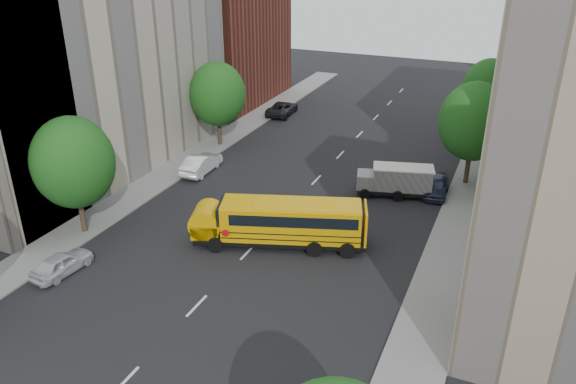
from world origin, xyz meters
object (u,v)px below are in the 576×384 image
Objects in this scene: street_tree_5 at (489,89)px; street_tree_1 at (73,163)px; safari_truck at (396,180)px; parked_car_2 at (282,108)px; street_tree_4 at (474,122)px; parked_car_4 at (437,186)px; school_bus at (278,221)px; parked_car_1 at (201,163)px; street_tree_2 at (218,94)px; parked_car_0 at (62,263)px.

street_tree_1 is at bearing -126.25° from street_tree_5.
street_tree_1 is 1.37× the size of safari_truck.
street_tree_5 is at bearing 178.68° from parked_car_2.
parked_car_4 is (-1.79, -2.94, -4.37)m from street_tree_4.
parked_car_4 is (7.85, 11.45, -0.98)m from school_bus.
street_tree_2 is at bearing -77.21° from parked_car_1.
street_tree_2 is at bearing 151.30° from safari_truck.
parked_car_0 is 0.75× the size of parked_car_2.
street_tree_5 reaches higher than school_bus.
street_tree_5 is (-0.00, 12.00, -0.37)m from street_tree_4.
street_tree_1 is 25.56m from parked_car_4.
street_tree_4 reaches higher than parked_car_0.
street_tree_2 is at bearing -78.93° from parked_car_0.
street_tree_2 is 1.87× the size of parked_car_4.
street_tree_1 is at bearing 177.59° from school_bus.
street_tree_2 is 1.34× the size of safari_truck.
safari_truck is 23.57m from parked_car_0.
street_tree_2 is 7.59m from parked_car_1.
parked_car_1 is at bearing 171.93° from safari_truck.
street_tree_5 is 1.82× the size of parked_car_4.
safari_truck is at bearing -157.39° from parked_car_4.
street_tree_1 is 2.08× the size of parked_car_0.
street_tree_1 is 29.34m from parked_car_2.
parked_car_2 is (1.43, 28.99, -4.25)m from street_tree_1.
street_tree_5 is at bearing 90.00° from street_tree_4.
safari_truck is at bearing 44.52° from school_bus.
street_tree_1 is 1.92× the size of parked_car_4.
street_tree_5 is 20.98m from parked_car_2.
street_tree_1 reaches higher than parked_car_4.
school_bus is 2.14× the size of parked_car_2.
parked_car_4 is at bearing 139.29° from parked_car_2.
parked_car_1 is at bearing -174.19° from parked_car_4.
street_tree_2 reaches higher than parked_car_0.
street_tree_4 reaches higher than street_tree_5.
parked_car_4 is at bearing 36.70° from street_tree_1.
school_bus reaches higher than parked_car_4.
street_tree_5 is 15.57m from parked_car_4.
parked_car_2 is 23.38m from parked_car_4.
safari_truck reaches higher than parked_car_4.
parked_car_2 is at bearing -83.25° from parked_car_0.
parked_car_1 is at bearing -74.20° from street_tree_2.
street_tree_5 is 27.49m from parked_car_1.
parked_car_0 is (-15.25, -17.97, -0.59)m from safari_truck.
street_tree_4 is at bearing 0.00° from street_tree_2.
parked_car_1 is at bearing 81.60° from street_tree_1.
safari_truck reaches higher than parked_car_2.
street_tree_2 reaches higher than parked_car_2.
parked_car_2 is (-20.57, 10.99, -4.37)m from street_tree_4.
safari_truck reaches higher than parked_car_0.
street_tree_5 is (22.00, 12.00, -0.12)m from street_tree_2.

